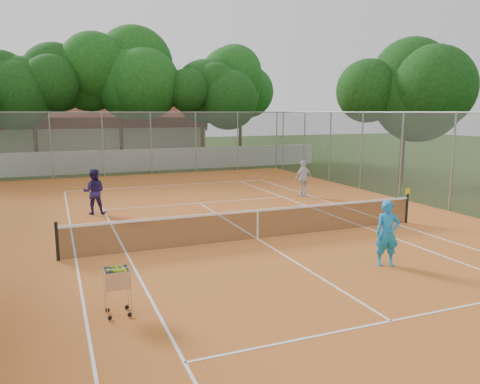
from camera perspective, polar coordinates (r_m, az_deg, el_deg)
name	(u,v)px	position (r m, az deg, el deg)	size (l,w,h in m)	color
ground	(257,239)	(14.99, 2.13, -5.81)	(120.00, 120.00, 0.00)	#19320D
court_pad	(257,239)	(14.99, 2.13, -5.77)	(18.00, 34.00, 0.02)	#C16525
court_lines	(257,239)	(14.99, 2.14, -5.72)	(10.98, 23.78, 0.01)	white
tennis_net	(257,224)	(14.87, 2.15, -3.91)	(11.88, 0.10, 0.98)	black
perimeter_fence	(258,177)	(14.59, 2.18, 1.78)	(18.00, 34.00, 4.00)	slate
boundary_wall	(146,160)	(32.89, -11.39, 3.85)	(26.00, 0.30, 1.50)	white
clubhouse	(101,133)	(42.42, -16.62, 6.88)	(16.40, 9.00, 4.40)	beige
tropical_trees	(136,98)	(35.70, -12.52, 11.09)	(29.00, 19.00, 10.00)	black
player_near	(387,233)	(12.84, 17.53, -4.83)	(0.63, 0.42, 1.73)	#1885CE
player_far_left	(94,192)	(19.30, -17.37, 0.04)	(0.87, 0.68, 1.79)	#271C55
player_far_right	(303,178)	(22.51, 7.74, 1.65)	(1.01, 0.42, 1.73)	silver
ball_hopper	(117,290)	(9.74, -14.72, -11.49)	(0.50, 0.50, 1.05)	silver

